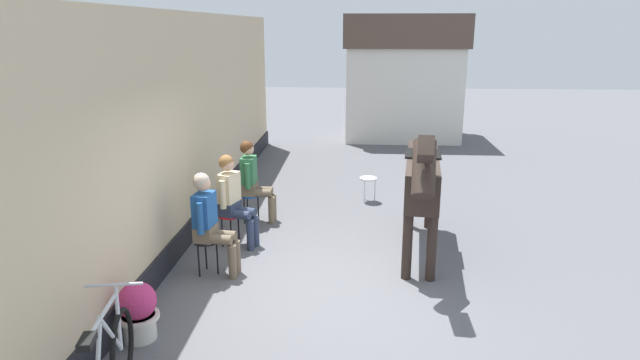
{
  "coord_description": "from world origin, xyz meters",
  "views": [
    {
      "loc": [
        0.12,
        -6.3,
        3.19
      ],
      "look_at": [
        -0.4,
        1.2,
        1.05
      ],
      "focal_mm": 30.46,
      "sensor_mm": 36.0,
      "label": 1
    }
  ],
  "objects_px": {
    "seated_visitor_far": "(253,177)",
    "flower_planter_near": "(138,310)",
    "seated_visitor_middle": "(233,196)",
    "spare_stool_white": "(368,181)",
    "seated_visitor_near": "(210,219)",
    "saddled_horse_center": "(422,177)"
  },
  "relations": [
    {
      "from": "seated_visitor_middle",
      "to": "seated_visitor_far",
      "type": "bearing_deg",
      "value": 84.43
    },
    {
      "from": "seated_visitor_far",
      "to": "saddled_horse_center",
      "type": "bearing_deg",
      "value": -23.83
    },
    {
      "from": "seated_visitor_middle",
      "to": "saddled_horse_center",
      "type": "distance_m",
      "value": 2.76
    },
    {
      "from": "seated_visitor_near",
      "to": "saddled_horse_center",
      "type": "bearing_deg",
      "value": 17.14
    },
    {
      "from": "seated_visitor_middle",
      "to": "spare_stool_white",
      "type": "relative_size",
      "value": 3.02
    },
    {
      "from": "seated_visitor_near",
      "to": "seated_visitor_middle",
      "type": "distance_m",
      "value": 1.0
    },
    {
      "from": "seated_visitor_near",
      "to": "spare_stool_white",
      "type": "height_order",
      "value": "seated_visitor_near"
    },
    {
      "from": "seated_visitor_far",
      "to": "flower_planter_near",
      "type": "relative_size",
      "value": 2.17
    },
    {
      "from": "spare_stool_white",
      "to": "flower_planter_near",
      "type": "bearing_deg",
      "value": -116.96
    },
    {
      "from": "seated_visitor_far",
      "to": "saddled_horse_center",
      "type": "xyz_separation_m",
      "value": [
        2.63,
        -1.16,
        0.38
      ]
    },
    {
      "from": "seated_visitor_middle",
      "to": "seated_visitor_far",
      "type": "relative_size",
      "value": 1.0
    },
    {
      "from": "seated_visitor_far",
      "to": "flower_planter_near",
      "type": "xyz_separation_m",
      "value": [
        -0.54,
        -3.63,
        -0.44
      ]
    },
    {
      "from": "seated_visitor_middle",
      "to": "saddled_horse_center",
      "type": "xyz_separation_m",
      "value": [
        2.73,
        -0.13,
        0.38
      ]
    },
    {
      "from": "flower_planter_near",
      "to": "saddled_horse_center",
      "type": "bearing_deg",
      "value": 37.89
    },
    {
      "from": "seated_visitor_near",
      "to": "seated_visitor_middle",
      "type": "height_order",
      "value": "same"
    },
    {
      "from": "seated_visitor_far",
      "to": "flower_planter_near",
      "type": "bearing_deg",
      "value": -98.42
    },
    {
      "from": "seated_visitor_far",
      "to": "spare_stool_white",
      "type": "height_order",
      "value": "seated_visitor_far"
    },
    {
      "from": "seated_visitor_near",
      "to": "seated_visitor_far",
      "type": "bearing_deg",
      "value": 84.9
    },
    {
      "from": "saddled_horse_center",
      "to": "flower_planter_near",
      "type": "distance_m",
      "value": 4.1
    },
    {
      "from": "spare_stool_white",
      "to": "seated_visitor_near",
      "type": "bearing_deg",
      "value": -122.97
    },
    {
      "from": "spare_stool_white",
      "to": "seated_visitor_middle",
      "type": "bearing_deg",
      "value": -131.9
    },
    {
      "from": "seated_visitor_middle",
      "to": "seated_visitor_far",
      "type": "xyz_separation_m",
      "value": [
        0.1,
        1.04,
        0.0
      ]
    }
  ]
}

